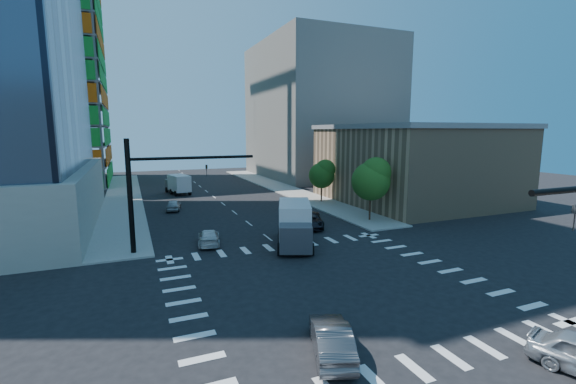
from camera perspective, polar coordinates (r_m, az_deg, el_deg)
name	(u,v)px	position (r m, az deg, el deg)	size (l,w,h in m)	color
ground	(330,285)	(25.36, 6.31, -13.52)	(160.00, 160.00, 0.00)	black
road_markings	(330,285)	(25.36, 6.31, -13.51)	(20.00, 20.00, 0.01)	silver
sidewalk_ne	(282,188)	(65.74, -0.90, 0.58)	(5.00, 60.00, 0.15)	gray
sidewalk_nw	(123,198)	(61.24, -23.21, -0.78)	(5.00, 60.00, 0.15)	gray
construction_building	(22,44)	(85.26, -34.72, 17.53)	(25.16, 34.50, 70.60)	slate
commercial_building	(414,163)	(56.12, 18.11, 4.07)	(20.50, 22.50, 10.60)	tan
bg_building_ne	(319,111)	(84.80, 4.58, 11.87)	(24.00, 30.00, 28.00)	slate
signal_mast_nw	(150,185)	(32.28, -19.78, 0.99)	(10.20, 0.40, 9.00)	black
tree_south	(372,178)	(42.25, 12.40, 1.98)	(4.16, 4.16, 6.82)	#382316
tree_north	(323,174)	(52.69, 5.18, 2.74)	(3.54, 3.52, 5.78)	#382316
car_nb_far	(310,220)	(39.43, 3.30, -4.16)	(2.42, 5.26, 1.46)	black
car_sb_near	(209,237)	(34.17, -11.66, -6.56)	(1.78, 4.39, 1.27)	silver
car_sb_mid	(174,205)	(49.63, -16.57, -1.85)	(1.59, 3.96, 1.35)	#9DA1A5
car_sb_cross	(331,338)	(18.08, 6.41, -20.74)	(1.56, 4.47, 1.47)	#45464A
box_truck_near	(295,228)	(32.82, 1.02, -5.33)	(5.20, 7.35, 3.55)	black
box_truck_far	(177,185)	(62.73, -16.07, 0.97)	(3.52, 6.09, 3.00)	black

